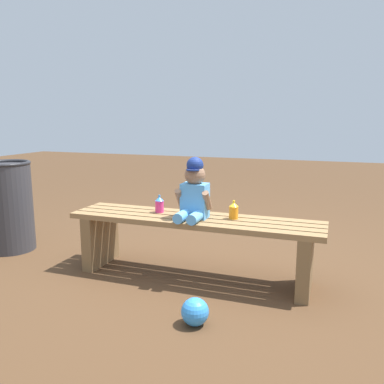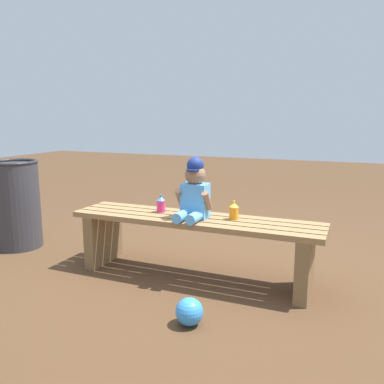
% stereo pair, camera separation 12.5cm
% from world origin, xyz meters
% --- Properties ---
extents(ground_plane, '(16.00, 16.00, 0.00)m').
position_xyz_m(ground_plane, '(0.00, 0.00, 0.00)').
color(ground_plane, '#4C331E').
extents(park_bench, '(1.70, 0.38, 0.42)m').
position_xyz_m(park_bench, '(0.00, 0.00, 0.29)').
color(park_bench, olive).
rests_on(park_bench, ground_plane).
extents(child_figure, '(0.23, 0.27, 0.40)m').
position_xyz_m(child_figure, '(0.01, -0.03, 0.60)').
color(child_figure, '#59A5E5').
rests_on(child_figure, park_bench).
extents(sippy_cup_left, '(0.06, 0.06, 0.12)m').
position_xyz_m(sippy_cup_left, '(-0.27, 0.05, 0.48)').
color(sippy_cup_left, '#E5337F').
rests_on(sippy_cup_left, park_bench).
extents(sippy_cup_right, '(0.06, 0.06, 0.12)m').
position_xyz_m(sippy_cup_right, '(0.26, 0.05, 0.48)').
color(sippy_cup_right, orange).
rests_on(sippy_cup_right, park_bench).
extents(toy_ball, '(0.15, 0.15, 0.15)m').
position_xyz_m(toy_ball, '(0.22, -0.61, 0.07)').
color(toy_ball, '#338CE5').
rests_on(toy_ball, ground_plane).
extents(trash_bin, '(0.39, 0.39, 0.73)m').
position_xyz_m(trash_bin, '(-1.61, 0.03, 0.37)').
color(trash_bin, '#333338').
rests_on(trash_bin, ground_plane).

